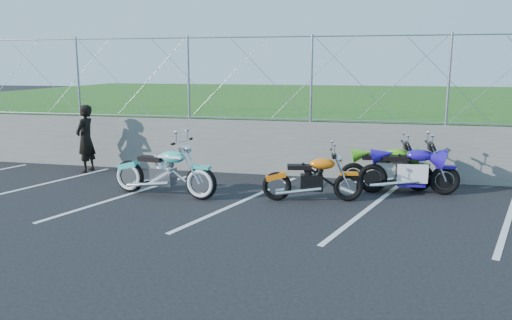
% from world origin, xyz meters
% --- Properties ---
extents(ground, '(90.00, 90.00, 0.00)m').
position_xyz_m(ground, '(0.00, 0.00, 0.00)').
color(ground, black).
rests_on(ground, ground).
extents(retaining_wall, '(30.00, 0.22, 1.30)m').
position_xyz_m(retaining_wall, '(0.00, 3.50, 0.65)').
color(retaining_wall, '#62635E').
rests_on(retaining_wall, ground).
extents(grass_field, '(30.00, 20.00, 1.30)m').
position_xyz_m(grass_field, '(0.00, 13.50, 0.65)').
color(grass_field, '#215115').
rests_on(grass_field, ground).
extents(chain_link_fence, '(28.00, 0.03, 2.00)m').
position_xyz_m(chain_link_fence, '(0.00, 3.50, 2.30)').
color(chain_link_fence, gray).
rests_on(chain_link_fence, retaining_wall).
extents(parking_lines, '(18.29, 4.31, 0.01)m').
position_xyz_m(parking_lines, '(1.20, 1.00, 0.00)').
color(parking_lines, silver).
rests_on(parking_lines, ground).
extents(cruiser_turquoise, '(2.33, 0.73, 1.16)m').
position_xyz_m(cruiser_turquoise, '(-1.62, 1.01, 0.47)').
color(cruiser_turquoise, black).
rests_on(cruiser_turquoise, ground).
extents(naked_orange, '(1.95, 0.66, 0.98)m').
position_xyz_m(naked_orange, '(1.34, 1.30, 0.42)').
color(naked_orange, black).
rests_on(naked_orange, ground).
extents(sportbike_green, '(1.96, 0.70, 1.02)m').
position_xyz_m(sportbike_green, '(2.77, 2.48, 0.44)').
color(sportbike_green, black).
rests_on(sportbike_green, ground).
extents(sportbike_blue, '(2.05, 0.73, 1.06)m').
position_xyz_m(sportbike_blue, '(3.20, 2.28, 0.46)').
color(sportbike_blue, black).
rests_on(sportbike_blue, ground).
extents(person_standing, '(0.40, 0.61, 1.66)m').
position_xyz_m(person_standing, '(-4.44, 2.75, 0.83)').
color(person_standing, black).
rests_on(person_standing, ground).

